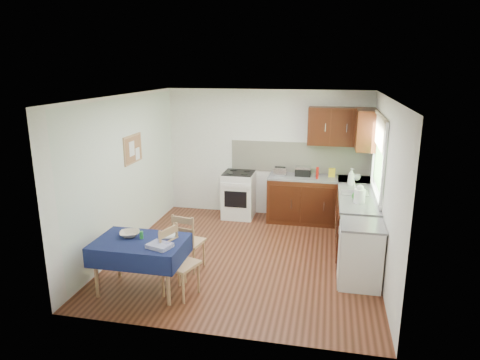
% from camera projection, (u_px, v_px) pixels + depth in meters
% --- Properties ---
extents(floor, '(4.20, 4.20, 0.00)m').
position_uv_depth(floor, '(246.00, 256.00, 6.80)').
color(floor, '#432112').
rests_on(floor, ground).
extents(ceiling, '(4.00, 4.20, 0.02)m').
position_uv_depth(ceiling, '(247.00, 97.00, 6.15)').
color(ceiling, silver).
rests_on(ceiling, wall_back).
extents(wall_back, '(4.00, 0.02, 2.50)m').
position_uv_depth(wall_back, '(267.00, 154.00, 8.46)').
color(wall_back, white).
rests_on(wall_back, ground).
extents(wall_front, '(4.00, 0.02, 2.50)m').
position_uv_depth(wall_front, '(208.00, 231.00, 4.49)').
color(wall_front, white).
rests_on(wall_front, ground).
extents(wall_left, '(0.02, 4.20, 2.50)m').
position_uv_depth(wall_left, '(124.00, 174.00, 6.87)').
color(wall_left, white).
rests_on(wall_left, ground).
extents(wall_right, '(0.02, 4.20, 2.50)m').
position_uv_depth(wall_right, '(384.00, 188.00, 6.08)').
color(wall_right, white).
rests_on(wall_right, ground).
extents(base_cabinets, '(1.90, 2.30, 0.86)m').
position_uv_depth(base_cabinets, '(334.00, 211.00, 7.61)').
color(base_cabinets, '#371709').
rests_on(base_cabinets, ground).
extents(worktop_back, '(1.90, 0.60, 0.04)m').
position_uv_depth(worktop_back, '(319.00, 178.00, 8.07)').
color(worktop_back, slate).
rests_on(worktop_back, base_cabinets).
extents(worktop_right, '(0.60, 1.70, 0.04)m').
position_uv_depth(worktop_right, '(358.00, 198.00, 6.85)').
color(worktop_right, slate).
rests_on(worktop_right, base_cabinets).
extents(worktop_corner, '(0.60, 0.60, 0.04)m').
position_uv_depth(worktop_corner, '(354.00, 180.00, 7.94)').
color(worktop_corner, slate).
rests_on(worktop_corner, base_cabinets).
extents(splashback, '(2.70, 0.02, 0.60)m').
position_uv_depth(splashback, '(299.00, 158.00, 8.33)').
color(splashback, white).
rests_on(splashback, wall_back).
extents(upper_cabinets, '(1.20, 0.85, 0.70)m').
position_uv_depth(upper_cabinets, '(348.00, 128.00, 7.72)').
color(upper_cabinets, '#371709').
rests_on(upper_cabinets, wall_back).
extents(stove, '(0.60, 0.61, 0.92)m').
position_uv_depth(stove, '(239.00, 194.00, 8.48)').
color(stove, white).
rests_on(stove, ground).
extents(window, '(0.04, 1.48, 1.26)m').
position_uv_depth(window, '(379.00, 151.00, 6.64)').
color(window, '#2A4F20').
rests_on(window, wall_right).
extents(fridge, '(0.58, 0.60, 0.89)m').
position_uv_depth(fridge, '(360.00, 254.00, 5.83)').
color(fridge, white).
rests_on(fridge, ground).
extents(corkboard, '(0.04, 0.62, 0.47)m').
position_uv_depth(corkboard, '(133.00, 149.00, 7.06)').
color(corkboard, '#B17D58').
rests_on(corkboard, wall_left).
extents(dining_table, '(1.18, 0.80, 0.71)m').
position_uv_depth(dining_table, '(140.00, 248.00, 5.64)').
color(dining_table, '#0E103B').
rests_on(dining_table, ground).
extents(chair_far, '(0.45, 0.45, 0.88)m').
position_uv_depth(chair_far, '(187.00, 240.00, 6.25)').
color(chair_far, '#B17D58').
rests_on(chair_far, ground).
extents(chair_near, '(0.52, 0.52, 0.92)m').
position_uv_depth(chair_near, '(177.00, 260.00, 5.56)').
color(chair_near, '#B17D58').
rests_on(chair_near, ground).
extents(toaster, '(0.24, 0.15, 0.19)m').
position_uv_depth(toaster, '(280.00, 172.00, 8.13)').
color(toaster, '#BBBBC0').
rests_on(toaster, worktop_back).
extents(sandwich_press, '(0.29, 0.25, 0.17)m').
position_uv_depth(sandwich_press, '(303.00, 171.00, 8.15)').
color(sandwich_press, black).
rests_on(sandwich_press, worktop_back).
extents(sauce_bottle, '(0.05, 0.05, 0.22)m').
position_uv_depth(sauce_bottle, '(317.00, 173.00, 7.90)').
color(sauce_bottle, '#B8180E').
rests_on(sauce_bottle, worktop_back).
extents(yellow_packet, '(0.14, 0.11, 0.16)m').
position_uv_depth(yellow_packet, '(332.00, 173.00, 8.06)').
color(yellow_packet, gold).
rests_on(yellow_packet, worktop_back).
extents(dish_rack, '(0.43, 0.33, 0.20)m').
position_uv_depth(dish_rack, '(355.00, 192.00, 7.01)').
color(dish_rack, gray).
rests_on(dish_rack, worktop_right).
extents(kettle, '(0.17, 0.17, 0.29)m').
position_uv_depth(kettle, '(360.00, 195.00, 6.52)').
color(kettle, white).
rests_on(kettle, worktop_right).
extents(cup, '(0.15, 0.15, 0.11)m').
position_uv_depth(cup, '(357.00, 177.00, 7.82)').
color(cup, white).
rests_on(cup, worktop_back).
extents(soap_bottle_a, '(0.17, 0.17, 0.31)m').
position_uv_depth(soap_bottle_a, '(351.00, 177.00, 7.47)').
color(soap_bottle_a, white).
rests_on(soap_bottle_a, worktop_right).
extents(soap_bottle_b, '(0.11, 0.11, 0.19)m').
position_uv_depth(soap_bottle_b, '(351.00, 179.00, 7.54)').
color(soap_bottle_b, '#1B399F').
rests_on(soap_bottle_b, worktop_right).
extents(soap_bottle_c, '(0.18, 0.18, 0.19)m').
position_uv_depth(soap_bottle_c, '(357.00, 194.00, 6.66)').
color(soap_bottle_c, '#278323').
rests_on(soap_bottle_c, worktop_right).
extents(plate_bowl, '(0.34, 0.34, 0.07)m').
position_uv_depth(plate_bowl, '(130.00, 234.00, 5.74)').
color(plate_bowl, beige).
rests_on(plate_bowl, dining_table).
extents(book, '(0.20, 0.24, 0.02)m').
position_uv_depth(book, '(163.00, 236.00, 5.74)').
color(book, white).
rests_on(book, dining_table).
extents(spice_jar, '(0.05, 0.05, 0.10)m').
position_uv_depth(spice_jar, '(141.00, 235.00, 5.66)').
color(spice_jar, '#248638').
rests_on(spice_jar, dining_table).
extents(tea_towel, '(0.34, 0.30, 0.05)m').
position_uv_depth(tea_towel, '(160.00, 246.00, 5.38)').
color(tea_towel, navy).
rests_on(tea_towel, dining_table).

